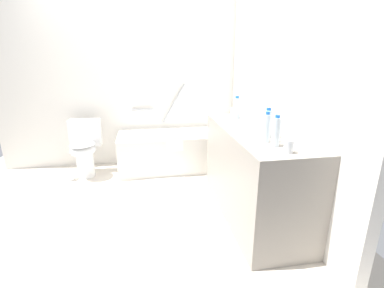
{
  "coord_description": "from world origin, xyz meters",
  "views": [
    {
      "loc": [
        0.23,
        -2.77,
        1.55
      ],
      "look_at": [
        0.72,
        0.09,
        0.62
      ],
      "focal_mm": 26.18,
      "sensor_mm": 36.0,
      "label": 1
    }
  ],
  "objects": [
    {
      "name": "sink_basin",
      "position": [
        1.21,
        -0.3,
        0.91
      ],
      "size": [
        0.36,
        0.36,
        0.04
      ],
      "primitive_type": "cylinder",
      "color": "white",
      "rests_on": "vanity_counter"
    },
    {
      "name": "water_bottle_1",
      "position": [
        1.2,
        -0.87,
        1.0
      ],
      "size": [
        0.06,
        0.06,
        0.24
      ],
      "color": "silver",
      "rests_on": "vanity_counter"
    },
    {
      "name": "ground_plane",
      "position": [
        0.0,
        0.0,
        0.0
      ],
      "size": [
        4.1,
        4.1,
        0.0
      ],
      "primitive_type": "plane",
      "color": "beige"
    },
    {
      "name": "wall_back_tiled",
      "position": [
        0.0,
        1.34,
        1.25
      ],
      "size": [
        3.5,
        0.1,
        2.5
      ],
      "primitive_type": "cube",
      "color": "silver",
      "rests_on": "ground_plane"
    },
    {
      "name": "drinking_glass_3",
      "position": [
        1.24,
        -0.55,
        0.93
      ],
      "size": [
        0.06,
        0.06,
        0.1
      ],
      "primitive_type": "cylinder",
      "color": "white",
      "rests_on": "vanity_counter"
    },
    {
      "name": "bathtub",
      "position": [
        0.65,
        0.96,
        0.28
      ],
      "size": [
        1.59,
        0.67,
        1.15
      ],
      "color": "silver",
      "rests_on": "ground_plane"
    },
    {
      "name": "vanity_counter",
      "position": [
        1.25,
        -0.4,
        0.44
      ],
      "size": [
        0.59,
        1.52,
        0.88
      ],
      "primitive_type": "cube",
      "color": "gray",
      "rests_on": "ground_plane"
    },
    {
      "name": "water_bottle_0",
      "position": [
        1.17,
        -0.76,
        1.0
      ],
      "size": [
        0.06,
        0.06,
        0.24
      ],
      "color": "silver",
      "rests_on": "vanity_counter"
    },
    {
      "name": "wall_right_mirror",
      "position": [
        1.6,
        0.0,
        1.25
      ],
      "size": [
        0.1,
        2.98,
        2.5
      ],
      "primitive_type": "cube",
      "color": "silver",
      "rests_on": "ground_plane"
    },
    {
      "name": "toilet_paper_roll",
      "position": [
        -0.77,
        0.77,
        0.07
      ],
      "size": [
        0.11,
        0.11,
        0.14
      ],
      "primitive_type": "cylinder",
      "color": "white",
      "rests_on": "ground_plane"
    },
    {
      "name": "sink_faucet",
      "position": [
        1.42,
        -0.3,
        0.92
      ],
      "size": [
        0.11,
        0.15,
        0.09
      ],
      "color": "silver",
      "rests_on": "vanity_counter"
    },
    {
      "name": "drinking_glass_1",
      "position": [
        1.22,
        -1.03,
        0.93
      ],
      "size": [
        0.07,
        0.07,
        0.09
      ],
      "primitive_type": "cylinder",
      "color": "white",
      "rests_on": "vanity_counter"
    },
    {
      "name": "soap_dish",
      "position": [
        1.24,
        0.1,
        0.89
      ],
      "size": [
        0.09,
        0.06,
        0.02
      ],
      "primitive_type": "cube",
      "color": "white",
      "rests_on": "vanity_counter"
    },
    {
      "name": "bath_mat",
      "position": [
        0.46,
        0.37,
        0.01
      ],
      "size": [
        0.5,
        0.43,
        0.01
      ],
      "primitive_type": "cube",
      "color": "white",
      "rests_on": "ground_plane"
    },
    {
      "name": "water_bottle_2",
      "position": [
        1.18,
        0.0,
        1.01
      ],
      "size": [
        0.07,
        0.07,
        0.26
      ],
      "color": "silver",
      "rests_on": "vanity_counter"
    },
    {
      "name": "drinking_glass_0",
      "position": [
        1.22,
        0.24,
        0.93
      ],
      "size": [
        0.06,
        0.06,
        0.09
      ],
      "primitive_type": "cylinder",
      "color": "white",
      "rests_on": "vanity_counter"
    },
    {
      "name": "toilet",
      "position": [
        -0.57,
        0.91,
        0.39
      ],
      "size": [
        0.4,
        0.49,
        0.74
      ],
      "rotation": [
        0.0,
        0.0,
        -1.62
      ],
      "color": "white",
      "rests_on": "ground_plane"
    },
    {
      "name": "water_bottle_3",
      "position": [
        1.23,
        -0.64,
        1.0
      ],
      "size": [
        0.07,
        0.07,
        0.25
      ],
      "color": "silver",
      "rests_on": "vanity_counter"
    },
    {
      "name": "drinking_glass_2",
      "position": [
        1.25,
        -0.05,
        0.92
      ],
      "size": [
        0.08,
        0.08,
        0.08
      ],
      "primitive_type": "cylinder",
      "color": "white",
      "rests_on": "vanity_counter"
    }
  ]
}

